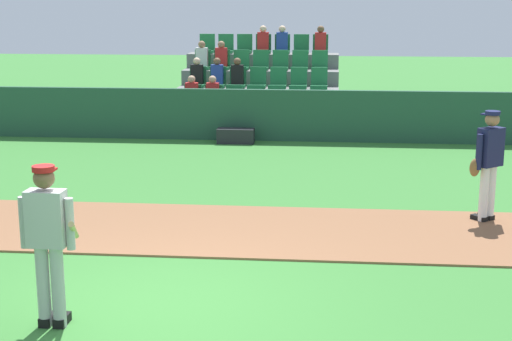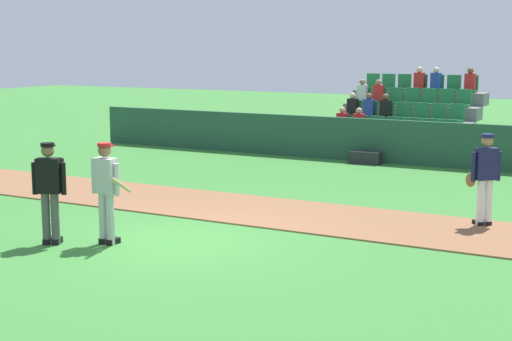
{
  "view_description": "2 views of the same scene",
  "coord_description": "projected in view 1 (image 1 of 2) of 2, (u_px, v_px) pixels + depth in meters",
  "views": [
    {
      "loc": [
        1.86,
        -8.04,
        3.41
      ],
      "look_at": [
        0.98,
        1.37,
        1.28
      ],
      "focal_mm": 53.23,
      "sensor_mm": 36.0,
      "label": 1
    },
    {
      "loc": [
        7.36,
        -10.76,
        3.37
      ],
      "look_at": [
        0.81,
        1.29,
        1.14
      ],
      "focal_mm": 53.81,
      "sensor_mm": 36.0,
      "label": 2
    }
  ],
  "objects": [
    {
      "name": "runner_navy_jersey",
      "position": [
        488.0,
        162.0,
        11.71
      ],
      "size": [
        0.6,
        0.48,
        1.76
      ],
      "color": "white",
      "rests_on": "ground"
    },
    {
      "name": "batter_grey_jersey",
      "position": [
        49.0,
        240.0,
        7.9
      ],
      "size": [
        0.69,
        0.78,
        1.76
      ],
      "color": "#B2B2B2",
      "rests_on": "ground"
    },
    {
      "name": "equipment_bag",
      "position": [
        236.0,
        136.0,
        18.45
      ],
      "size": [
        0.9,
        0.36,
        0.36
      ],
      "primitive_type": "cube",
      "color": "#232328",
      "rests_on": "ground"
    },
    {
      "name": "dugout_fence",
      "position": [
        251.0,
        115.0,
        18.76
      ],
      "size": [
        20.0,
        0.16,
        1.27
      ],
      "primitive_type": "cube",
      "color": "#234C38",
      "rests_on": "ground"
    },
    {
      "name": "infield_dirt_path",
      "position": [
        201.0,
        229.0,
        11.52
      ],
      "size": [
        28.0,
        2.62,
        0.03
      ],
      "primitive_type": "cube",
      "color": "brown",
      "rests_on": "ground"
    },
    {
      "name": "ground_plane",
      "position": [
        160.0,
        303.0,
        8.73
      ],
      "size": [
        80.0,
        80.0,
        0.0
      ],
      "primitive_type": "plane",
      "color": "#387A33"
    },
    {
      "name": "stadium_bleachers",
      "position": [
        258.0,
        98.0,
        20.97
      ],
      "size": [
        4.45,
        3.8,
        2.7
      ],
      "color": "slate",
      "rests_on": "ground"
    }
  ]
}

